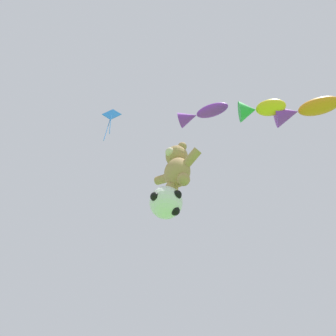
# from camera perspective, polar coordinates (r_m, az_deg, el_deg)

# --- Properties ---
(teddy_bear_kite) EXTENTS (2.13, 0.94, 2.16)m
(teddy_bear_kite) POSITION_cam_1_polar(r_m,az_deg,el_deg) (11.51, 1.55, 0.16)
(teddy_bear_kite) COLOR tan
(soccer_ball_kite) EXTENTS (1.20, 1.19, 1.10)m
(soccer_ball_kite) POSITION_cam_1_polar(r_m,az_deg,el_deg) (10.70, -0.30, -6.01)
(soccer_ball_kite) COLOR white
(fish_kite_violet) EXTENTS (2.08, 1.38, 0.67)m
(fish_kite_violet) POSITION_cam_1_polar(r_m,az_deg,el_deg) (13.48, 5.62, 9.32)
(fish_kite_violet) COLOR purple
(fish_kite_goldfin) EXTENTS (1.84, 1.61, 0.82)m
(fish_kite_goldfin) POSITION_cam_1_polar(r_m,az_deg,el_deg) (13.08, 15.60, 9.84)
(fish_kite_goldfin) COLOR yellow
(fish_kite_tangerine) EXTENTS (2.45, 1.78, 0.85)m
(fish_kite_tangerine) POSITION_cam_1_polar(r_m,az_deg,el_deg) (13.49, 22.43, 9.28)
(fish_kite_tangerine) COLOR orange
(diamond_kite) EXTENTS (0.70, 0.70, 2.55)m
(diamond_kite) POSITION_cam_1_polar(r_m,az_deg,el_deg) (16.14, -9.90, 8.70)
(diamond_kite) COLOR blue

